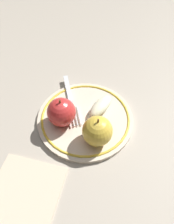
{
  "coord_description": "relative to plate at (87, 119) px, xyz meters",
  "views": [
    {
      "loc": [
        0.1,
        -0.29,
        0.44
      ],
      "look_at": [
        0.0,
        0.01,
        0.03
      ],
      "focal_mm": 35.0,
      "sensor_mm": 36.0,
      "label": 1
    }
  ],
  "objects": [
    {
      "name": "napkin_folded",
      "position": [
        -0.07,
        -0.2,
        -0.0
      ],
      "size": [
        0.14,
        0.14,
        0.01
      ],
      "primitive_type": "cube",
      "rotation": [
        0.0,
        0.0,
        0.05
      ],
      "color": "beige",
      "rests_on": "ground_plane"
    },
    {
      "name": "apple_second_whole",
      "position": [
        -0.05,
        -0.03,
        0.04
      ],
      "size": [
        0.07,
        0.07,
        0.08
      ],
      "color": "red",
      "rests_on": "plate"
    },
    {
      "name": "ground_plane",
      "position": [
        -0.0,
        -0.01,
        -0.01
      ],
      "size": [
        2.0,
        2.0,
        0.0
      ],
      "primitive_type": "plane",
      "color": "#AA9F8D"
    },
    {
      "name": "fork",
      "position": [
        -0.06,
        0.05,
        0.01
      ],
      "size": [
        0.1,
        0.16,
        0.0
      ],
      "rotation": [
        0.0,
        0.0,
        5.22
      ],
      "color": "silver",
      "rests_on": "plate"
    },
    {
      "name": "plate",
      "position": [
        0.0,
        0.0,
        0.0
      ],
      "size": [
        0.23,
        0.23,
        0.01
      ],
      "color": "beige",
      "rests_on": "ground_plane"
    },
    {
      "name": "apple_red_whole",
      "position": [
        0.04,
        -0.05,
        0.04
      ],
      "size": [
        0.07,
        0.07,
        0.08
      ],
      "color": "gold",
      "rests_on": "plate"
    },
    {
      "name": "apple_slice_front",
      "position": [
        0.03,
        0.03,
        0.02
      ],
      "size": [
        0.06,
        0.08,
        0.02
      ],
      "primitive_type": "ellipsoid",
      "rotation": [
        0.0,
        0.0,
        4.37
      ],
      "color": "beige",
      "rests_on": "plate"
    }
  ]
}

